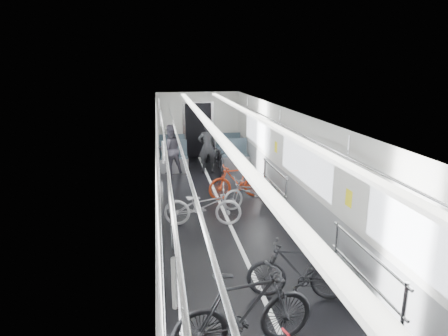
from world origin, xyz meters
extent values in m
cube|color=black|center=(0.00, 0.00, 0.00)|extent=(3.00, 14.00, 0.01)
cube|color=white|center=(0.00, 0.00, 2.40)|extent=(3.00, 14.00, 0.02)
cube|color=silver|center=(-1.50, 0.00, 1.20)|extent=(0.02, 14.00, 2.40)
cube|color=silver|center=(1.50, 0.00, 1.20)|extent=(0.02, 14.00, 2.40)
cube|color=silver|center=(0.00, 7.00, 1.20)|extent=(3.00, 0.02, 2.40)
cube|color=white|center=(0.00, 0.00, 0.01)|extent=(0.08, 13.80, 0.01)
cube|color=gray|center=(-1.47, 0.00, 0.45)|extent=(0.01, 13.90, 0.90)
cube|color=gray|center=(1.47, 0.00, 0.45)|extent=(0.01, 13.90, 0.90)
cube|color=white|center=(-1.47, 0.00, 1.40)|extent=(0.01, 10.80, 0.75)
cube|color=white|center=(1.47, 0.00, 1.40)|extent=(0.01, 10.80, 0.75)
cube|color=white|center=(-0.55, 0.00, 2.34)|extent=(0.14, 13.40, 0.05)
cube|color=white|center=(0.55, 0.00, 2.34)|extent=(0.14, 13.40, 0.05)
cube|color=black|center=(0.00, 6.94, 1.00)|extent=(0.95, 0.10, 2.00)
imported|color=black|center=(-0.53, -3.49, 0.55)|extent=(1.88, 0.80, 1.09)
imported|color=#ACABAF|center=(-0.58, 0.50, 0.44)|extent=(1.75, 0.83, 0.88)
imported|color=black|center=(0.50, -2.51, 0.46)|extent=(1.61, 0.80, 0.93)
imported|color=#9B9CA0|center=(0.71, 1.41, 0.40)|extent=(1.61, 0.97, 0.80)
imported|color=#B23315|center=(0.50, 2.10, 0.47)|extent=(1.61, 0.68, 0.94)
imported|color=black|center=(0.49, 4.80, 0.43)|extent=(0.66, 1.67, 0.86)
imported|color=black|center=(0.06, 4.80, 0.82)|extent=(0.62, 0.43, 1.64)
imported|color=#2F2D35|center=(-1.11, 4.84, 0.78)|extent=(0.88, 0.76, 1.56)
camera|label=1|loc=(-1.46, -7.56, 3.43)|focal=32.00mm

